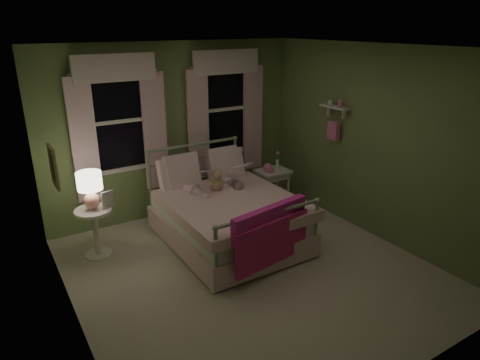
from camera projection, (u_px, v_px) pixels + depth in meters
room_shell at (251, 169)px, 4.78m from camera, size 4.20×4.20×4.20m
bed at (226, 215)px, 5.80m from camera, size 1.58×2.04×1.18m
pink_throw at (271, 229)px, 4.90m from camera, size 1.10×0.31×0.71m
child_left at (193, 169)px, 5.79m from camera, size 0.30×0.21×0.81m
child_right at (228, 165)px, 6.09m from camera, size 0.37×0.30×0.71m
book_left at (201, 175)px, 5.60m from camera, size 0.22×0.16×0.26m
book_right at (237, 171)px, 5.89m from camera, size 0.22×0.16×0.26m
teddy_bear at (217, 181)px, 5.87m from camera, size 0.24×0.20×0.32m
nightstand_left at (95, 226)px, 5.41m from camera, size 0.46×0.46×0.65m
table_lamp at (90, 187)px, 5.22m from camera, size 0.30×0.30×0.47m
book_nightstand at (103, 209)px, 5.31m from camera, size 0.21×0.25×0.02m
nightstand_right at (273, 176)px, 6.77m from camera, size 0.50×0.40×0.64m
pink_toy at (268, 168)px, 6.67m from camera, size 0.14×0.19×0.14m
bud_vase at (277, 160)px, 6.79m from camera, size 0.06×0.06×0.28m
window_left at (119, 117)px, 5.86m from camera, size 1.34×0.13×1.96m
window_right at (226, 105)px, 6.70m from camera, size 1.34×0.13×1.96m
wall_shelf at (334, 119)px, 6.20m from camera, size 0.15×0.50×0.60m
framed_picture at (54, 167)px, 4.22m from camera, size 0.03×0.32×0.42m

